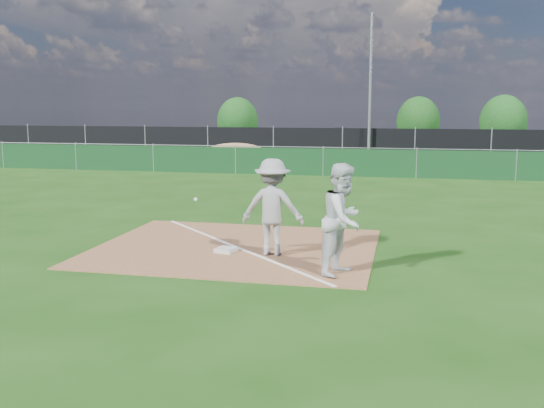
{
  "coord_description": "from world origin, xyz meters",
  "views": [
    {
      "loc": [
        3.58,
        -11.42,
        3.08
      ],
      "look_at": [
        0.81,
        1.0,
        1.0
      ],
      "focal_mm": 40.0,
      "sensor_mm": 36.0,
      "label": 1
    }
  ],
  "objects_px": {
    "light_pole": "(370,88)",
    "car_left": "(261,139)",
    "play_at_first": "(273,207)",
    "tree_mid": "(418,121)",
    "tree_left": "(238,121)",
    "first_base": "(226,250)",
    "car_right": "(409,144)",
    "car_mid": "(342,140)",
    "tree_right": "(503,122)",
    "runner": "(343,219)"
  },
  "relations": [
    {
      "from": "first_base",
      "to": "tree_mid",
      "type": "height_order",
      "value": "tree_mid"
    },
    {
      "from": "light_pole",
      "to": "car_right",
      "type": "xyz_separation_m",
      "value": [
        2.18,
        5.69,
        -3.35
      ]
    },
    {
      "from": "light_pole",
      "to": "tree_left",
      "type": "height_order",
      "value": "light_pole"
    },
    {
      "from": "light_pole",
      "to": "car_left",
      "type": "height_order",
      "value": "light_pole"
    },
    {
      "from": "light_pole",
      "to": "tree_left",
      "type": "distance_m",
      "value": 14.92
    },
    {
      "from": "first_base",
      "to": "tree_left",
      "type": "xyz_separation_m",
      "value": [
        -8.92,
        32.57,
        1.83
      ]
    },
    {
      "from": "tree_left",
      "to": "first_base",
      "type": "bearing_deg",
      "value": -74.68
    },
    {
      "from": "light_pole",
      "to": "first_base",
      "type": "xyz_separation_m",
      "value": [
        -1.58,
        -22.17,
        -3.94
      ]
    },
    {
      "from": "car_left",
      "to": "car_right",
      "type": "height_order",
      "value": "car_left"
    },
    {
      "from": "runner",
      "to": "tree_left",
      "type": "relative_size",
      "value": 0.56
    },
    {
      "from": "play_at_first",
      "to": "tree_mid",
      "type": "distance_m",
      "value": 34.36
    },
    {
      "from": "first_base",
      "to": "play_at_first",
      "type": "relative_size",
      "value": 0.16
    },
    {
      "from": "play_at_first",
      "to": "tree_left",
      "type": "bearing_deg",
      "value": 106.96
    },
    {
      "from": "tree_left",
      "to": "car_right",
      "type": "bearing_deg",
      "value": -20.37
    },
    {
      "from": "light_pole",
      "to": "runner",
      "type": "height_order",
      "value": "light_pole"
    },
    {
      "from": "tree_left",
      "to": "tree_mid",
      "type": "xyz_separation_m",
      "value": [
        13.32,
        1.62,
        0.02
      ]
    },
    {
      "from": "tree_left",
      "to": "play_at_first",
      "type": "bearing_deg",
      "value": -73.04
    },
    {
      "from": "play_at_first",
      "to": "tree_mid",
      "type": "bearing_deg",
      "value": 84.33
    },
    {
      "from": "car_mid",
      "to": "play_at_first",
      "type": "bearing_deg",
      "value": -159.73
    },
    {
      "from": "car_mid",
      "to": "tree_left",
      "type": "height_order",
      "value": "tree_left"
    },
    {
      "from": "light_pole",
      "to": "tree_right",
      "type": "xyz_separation_m",
      "value": [
        8.55,
        10.77,
        -2.04
      ]
    },
    {
      "from": "light_pole",
      "to": "tree_right",
      "type": "bearing_deg",
      "value": 51.55
    },
    {
      "from": "light_pole",
      "to": "first_base",
      "type": "distance_m",
      "value": 22.58
    },
    {
      "from": "car_left",
      "to": "tree_right",
      "type": "distance_m",
      "value": 17.02
    },
    {
      "from": "car_mid",
      "to": "first_base",
      "type": "bearing_deg",
      "value": -161.83
    },
    {
      "from": "play_at_first",
      "to": "car_mid",
      "type": "distance_m",
      "value": 27.46
    },
    {
      "from": "first_base",
      "to": "tree_mid",
      "type": "bearing_deg",
      "value": 82.67
    },
    {
      "from": "play_at_first",
      "to": "runner",
      "type": "bearing_deg",
      "value": -35.28
    },
    {
      "from": "car_left",
      "to": "tree_left",
      "type": "bearing_deg",
      "value": 27.86
    },
    {
      "from": "tree_left",
      "to": "tree_right",
      "type": "bearing_deg",
      "value": 1.13
    },
    {
      "from": "runner",
      "to": "car_left",
      "type": "height_order",
      "value": "runner"
    },
    {
      "from": "runner",
      "to": "tree_mid",
      "type": "height_order",
      "value": "tree_mid"
    },
    {
      "from": "first_base",
      "to": "car_right",
      "type": "relative_size",
      "value": 0.09
    },
    {
      "from": "runner",
      "to": "tree_right",
      "type": "xyz_separation_m",
      "value": [
        7.56,
        34.04,
        0.93
      ]
    },
    {
      "from": "runner",
      "to": "tree_mid",
      "type": "xyz_separation_m",
      "value": [
        1.83,
        35.28,
        0.88
      ]
    },
    {
      "from": "car_right",
      "to": "tree_mid",
      "type": "height_order",
      "value": "tree_mid"
    },
    {
      "from": "play_at_first",
      "to": "car_mid",
      "type": "height_order",
      "value": "play_at_first"
    },
    {
      "from": "first_base",
      "to": "tree_right",
      "type": "height_order",
      "value": "tree_right"
    },
    {
      "from": "first_base",
      "to": "tree_right",
      "type": "distance_m",
      "value": 34.52
    },
    {
      "from": "play_at_first",
      "to": "tree_left",
      "type": "height_order",
      "value": "tree_left"
    },
    {
      "from": "first_base",
      "to": "runner",
      "type": "height_order",
      "value": "runner"
    },
    {
      "from": "tree_right",
      "to": "runner",
      "type": "bearing_deg",
      "value": -102.52
    },
    {
      "from": "tree_mid",
      "to": "tree_right",
      "type": "xyz_separation_m",
      "value": [
        5.73,
        -1.24,
        0.04
      ]
    },
    {
      "from": "car_right",
      "to": "tree_right",
      "type": "xyz_separation_m",
      "value": [
        6.37,
        5.08,
        1.3
      ]
    },
    {
      "from": "first_base",
      "to": "tree_right",
      "type": "relative_size",
      "value": 0.1
    },
    {
      "from": "tree_right",
      "to": "first_base",
      "type": "bearing_deg",
      "value": -107.09
    },
    {
      "from": "car_right",
      "to": "tree_mid",
      "type": "xyz_separation_m",
      "value": [
        0.64,
        6.33,
        1.26
      ]
    },
    {
      "from": "light_pole",
      "to": "first_base",
      "type": "height_order",
      "value": "light_pole"
    },
    {
      "from": "runner",
      "to": "car_mid",
      "type": "relative_size",
      "value": 0.42
    },
    {
      "from": "light_pole",
      "to": "car_mid",
      "type": "relative_size",
      "value": 1.63
    }
  ]
}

